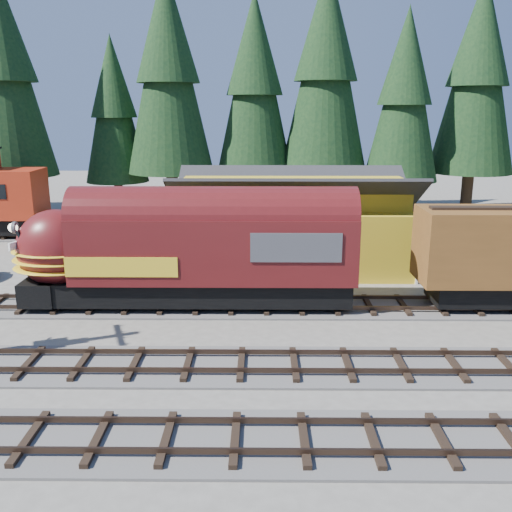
{
  "coord_description": "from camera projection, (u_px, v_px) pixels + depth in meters",
  "views": [
    {
      "loc": [
        -1.73,
        -19.68,
        8.51
      ],
      "look_at": [
        -1.95,
        4.0,
        2.34
      ],
      "focal_mm": 40.0,
      "sensor_mm": 36.0,
      "label": 1
    }
  ],
  "objects": [
    {
      "name": "track_spur",
      "position": [
        140.0,
        236.0,
        38.67
      ],
      "size": [
        32.0,
        3.2,
        0.33
      ],
      "color": "#4C4947",
      "rests_on": "ground"
    },
    {
      "name": "locomotive",
      "position": [
        179.0,
        255.0,
        24.5
      ],
      "size": [
        14.79,
        2.94,
        4.02
      ],
      "color": "black",
      "rests_on": "ground"
    },
    {
      "name": "depot",
      "position": [
        293.0,
        214.0,
        30.59
      ],
      "size": [
        12.8,
        7.0,
        5.3
      ],
      "color": "gold",
      "rests_on": "ground"
    },
    {
      "name": "conifer_backdrop",
      "position": [
        359.0,
        78.0,
        42.42
      ],
      "size": [
        79.6,
        21.67,
        17.2
      ],
      "color": "black",
      "rests_on": "ground"
    },
    {
      "name": "pickup_truck_a",
      "position": [
        122.0,
        254.0,
        30.72
      ],
      "size": [
        6.18,
        2.93,
        1.7
      ],
      "primitive_type": "imported",
      "rotation": [
        0.0,
        0.0,
        1.59
      ],
      "color": "black",
      "rests_on": "ground"
    },
    {
      "name": "ground",
      "position": [
        307.0,
        344.0,
        21.18
      ],
      "size": [
        120.0,
        120.0,
        0.0
      ],
      "primitive_type": "plane",
      "color": "#6B665B",
      "rests_on": "ground"
    }
  ]
}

